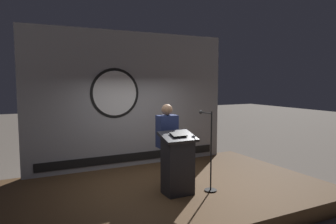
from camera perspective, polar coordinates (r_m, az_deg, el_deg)
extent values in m
plane|color=#6B6056|center=(6.48, -0.55, -16.12)|extent=(40.00, 40.00, 0.00)
cube|color=brown|center=(6.42, -0.55, -14.87)|extent=(6.40, 4.00, 0.30)
cube|color=#9E9EA3|center=(7.73, -6.65, 2.27)|extent=(5.09, 0.10, 3.30)
cylinder|color=black|center=(7.53, -9.67, 3.41)|extent=(1.19, 0.02, 1.19)
cylinder|color=white|center=(7.52, -9.66, 3.41)|extent=(1.06, 0.02, 1.06)
cube|color=black|center=(7.89, -6.38, -8.17)|extent=(4.58, 0.02, 0.20)
cube|color=#26262B|center=(5.88, 1.78, -9.88)|extent=(0.52, 0.40, 1.06)
cube|color=#26262B|center=(5.76, 1.80, -4.52)|extent=(0.64, 0.50, 0.17)
cube|color=black|center=(5.73, 1.90, -4.11)|extent=(0.28, 0.20, 0.07)
cylinder|color=black|center=(6.33, -0.17, -9.94)|extent=(0.26, 0.26, 0.80)
cube|color=navy|center=(6.18, -0.18, -3.53)|extent=(0.40, 0.24, 0.64)
sphere|color=#997051|center=(6.13, -0.18, 0.42)|extent=(0.22, 0.22, 0.22)
cylinder|color=black|center=(6.24, 7.78, -13.98)|extent=(0.24, 0.24, 0.02)
cylinder|color=black|center=(6.02, 7.88, -7.17)|extent=(0.03, 0.03, 1.54)
cylinder|color=black|center=(6.06, 6.96, -0.17)|extent=(0.02, 0.38, 0.02)
sphere|color=#262626|center=(6.22, 5.99, -0.01)|extent=(0.07, 0.07, 0.07)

